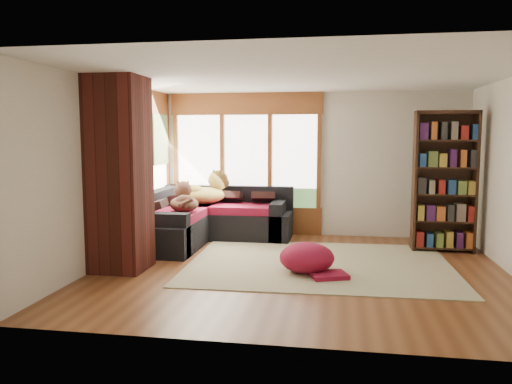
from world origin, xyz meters
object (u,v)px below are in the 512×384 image
(dog_tan, at_px, (207,193))
(dog_brindle, at_px, (184,202))
(brick_chimney, at_px, (119,174))
(pouf, at_px, (307,257))
(bookshelf, at_px, (444,182))
(area_rug, at_px, (319,264))
(sectional_sofa, at_px, (196,223))

(dog_tan, distance_m, dog_brindle, 0.90)
(brick_chimney, xyz_separation_m, pouf, (2.50, 0.26, -1.09))
(bookshelf, distance_m, dog_tan, 4.01)
(pouf, bearing_deg, area_rug, 71.88)
(dog_brindle, bearing_deg, bookshelf, -105.01)
(bookshelf, bearing_deg, sectional_sofa, 177.43)
(area_rug, xyz_separation_m, pouf, (-0.15, -0.45, 0.20))
(dog_tan, height_order, dog_brindle, dog_tan)
(bookshelf, bearing_deg, brick_chimney, -157.68)
(brick_chimney, xyz_separation_m, bookshelf, (4.54, 1.86, -0.20))
(area_rug, xyz_separation_m, dog_tan, (-2.08, 1.63, 0.79))
(brick_chimney, relative_size, pouf, 3.54)
(sectional_sofa, xyz_separation_m, area_rug, (2.20, -1.34, -0.30))
(brick_chimney, xyz_separation_m, area_rug, (2.65, 0.71, -1.29))
(brick_chimney, distance_m, pouf, 2.74)
(bookshelf, xyz_separation_m, dog_tan, (-3.97, 0.48, -0.30))
(brick_chimney, xyz_separation_m, dog_brindle, (0.43, 1.45, -0.56))
(area_rug, bearing_deg, sectional_sofa, 148.64)
(dog_tan, bearing_deg, area_rug, -84.48)
(sectional_sofa, bearing_deg, pouf, -37.83)
(sectional_sofa, xyz_separation_m, bookshelf, (4.09, -0.18, 0.80))
(sectional_sofa, distance_m, area_rug, 2.60)
(brick_chimney, distance_m, dog_brindle, 1.61)
(pouf, bearing_deg, dog_tan, 132.88)
(brick_chimney, relative_size, dog_brindle, 3.09)
(sectional_sofa, distance_m, dog_tan, 0.59)
(bookshelf, bearing_deg, pouf, -141.75)
(bookshelf, relative_size, pouf, 3.00)
(dog_brindle, bearing_deg, brick_chimney, 142.86)
(dog_brindle, bearing_deg, dog_tan, -29.80)
(sectional_sofa, height_order, dog_brindle, dog_brindle)
(area_rug, bearing_deg, dog_tan, 141.82)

